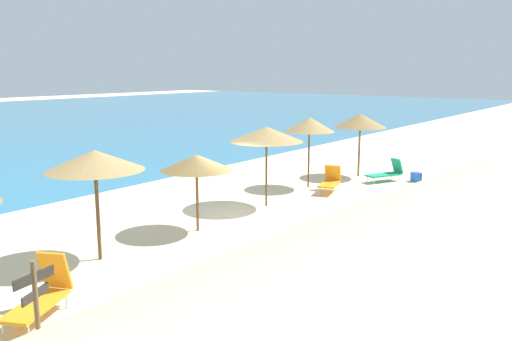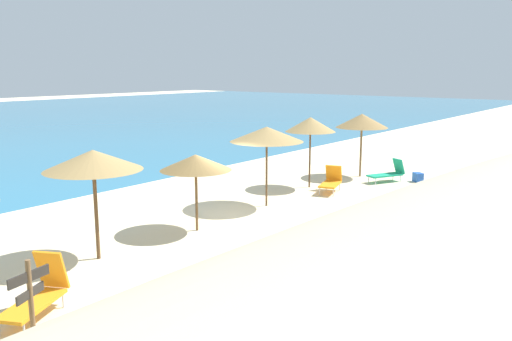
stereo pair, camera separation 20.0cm
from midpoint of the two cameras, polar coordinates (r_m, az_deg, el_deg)
name	(u,v)px [view 1 (the left image)]	position (r m, az deg, el deg)	size (l,w,h in m)	color
ground_plane	(230,223)	(17.03, -3.11, -5.65)	(160.00, 160.00, 0.00)	beige
dune_ridge	(452,241)	(13.02, 19.87, -7.13)	(47.97, 5.66, 1.91)	beige
beach_umbrella_1	(95,161)	(13.84, -17.34, 1.01)	(2.46, 2.46, 2.85)	brown
beach_umbrella_2	(196,163)	(15.86, -6.78, 0.85)	(2.15, 2.15, 2.34)	brown
beach_umbrella_3	(266,134)	(18.63, 0.83, 3.92)	(2.60, 2.60, 2.86)	brown
beach_umbrella_4	(309,125)	(21.80, 5.50, 4.94)	(2.06, 2.06, 2.92)	brown
beach_umbrella_5	(360,121)	(24.44, 10.91, 5.27)	(2.34, 2.34, 2.87)	brown
lounge_chair_0	(42,294)	(11.53, -22.47, -12.17)	(1.75, 1.29, 1.21)	orange
lounge_chair_1	(330,181)	(21.34, 7.72, -1.11)	(1.55, 1.03, 1.03)	orange
lounge_chair_2	(387,172)	(23.81, 13.66, -0.21)	(1.77, 1.24, 0.99)	#199972
wooden_signpost	(36,298)	(10.03, -23.15, -12.49)	(0.83, 0.34, 1.66)	brown
cooler_box	(416,177)	(24.20, 16.62, -0.66)	(0.46, 0.31, 0.40)	blue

